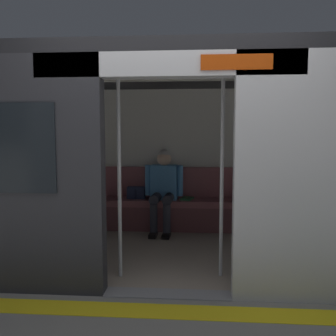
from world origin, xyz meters
The scene contains 9 objects.
ground_plane centered at (0.00, 0.00, 0.00)m, with size 60.00×60.00×0.00m, color gray.
platform_edge_strip centered at (0.00, 0.30, 0.00)m, with size 8.00×0.24×0.01m, color yellow.
train_car centered at (0.08, -1.17, 1.45)m, with size 6.40×2.64×2.18m.
bench_seat centered at (0.00, -2.13, 0.34)m, with size 3.26×0.44×0.44m.
person_seated centered at (0.22, -2.07, 0.66)m, with size 0.55×0.69×1.17m.
handbag centered at (0.63, -2.19, 0.53)m, with size 0.26×0.15×0.17m.
book centered at (-0.12, -2.15, 0.46)m, with size 0.15×0.22×0.03m, color #33723F.
grab_pole_door centered at (0.49, -0.36, 1.02)m, with size 0.04×0.04×2.04m, color silver.
grab_pole_far centered at (-0.49, -0.45, 1.02)m, with size 0.04×0.04×2.04m, color silver.
Camera 1 is at (-0.23, 2.99, 1.40)m, focal length 38.35 mm.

